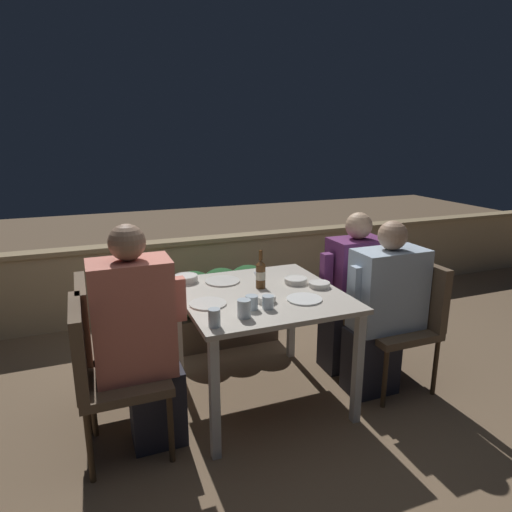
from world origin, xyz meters
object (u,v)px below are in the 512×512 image
chair_left_near (103,366)px  chair_left_far (104,336)px  person_purple_stripe (351,292)px  chair_right_far (374,296)px  person_blue_shirt (382,309)px  person_coral_top (140,340)px  beer_bottle (261,274)px  chair_right_near (407,313)px

chair_left_near → chair_left_far: 0.38m
chair_left_far → chair_left_near: bearing=-94.8°
chair_left_near → person_purple_stripe: bearing=11.4°
chair_right_far → person_blue_shirt: bearing=-118.2°
person_coral_top → person_purple_stripe: bearing=12.9°
chair_right_far → beer_bottle: 1.01m
chair_left_near → person_blue_shirt: (1.78, 0.00, 0.06)m
person_blue_shirt → chair_right_far: size_ratio=1.34×
person_blue_shirt → chair_right_near: bearing=0.0°
chair_left_far → person_purple_stripe: person_purple_stripe is taller
chair_right_near → person_coral_top: bearing=-179.9°
chair_right_near → beer_bottle: 1.06m
person_blue_shirt → beer_bottle: size_ratio=4.69×
person_coral_top → person_blue_shirt: (1.58, 0.00, -0.06)m
chair_left_far → chair_right_far: same height
beer_bottle → person_purple_stripe: bearing=6.1°
chair_left_near → chair_left_far: bearing=85.2°
chair_right_near → chair_left_near: bearing=-179.9°
chair_right_far → person_purple_stripe: person_purple_stripe is taller
chair_left_near → chair_right_near: same height
chair_left_near → chair_right_far: (1.97, 0.36, 0.00)m
person_blue_shirt → person_purple_stripe: 0.35m
person_coral_top → person_blue_shirt: 1.58m
chair_right_near → chair_right_far: (-0.02, 0.35, 0.00)m
person_purple_stripe → beer_bottle: bearing=-173.9°
person_coral_top → person_blue_shirt: bearing=0.1°
chair_left_near → beer_bottle: beer_bottle is taller
person_coral_top → chair_right_near: (1.79, 0.00, -0.11)m
chair_right_far → chair_left_near: bearing=-169.7°
chair_left_far → beer_bottle: (0.99, -0.10, 0.31)m
chair_left_near → beer_bottle: bearing=15.3°
chair_left_near → chair_right_far: bearing=10.3°
chair_left_far → beer_bottle: size_ratio=3.50×
person_blue_shirt → person_purple_stripe: (-0.02, 0.35, 0.01)m
chair_right_near → chair_right_far: same height
chair_left_near → chair_right_near: size_ratio=1.00×
chair_left_near → person_purple_stripe: (1.77, 0.36, 0.06)m
person_purple_stripe → chair_right_near: bearing=-57.6°
person_coral_top → chair_right_near: size_ratio=1.45×
person_purple_stripe → chair_right_far: bearing=0.0°
chair_right_near → person_blue_shirt: 0.21m
chair_right_near → beer_bottle: size_ratio=3.50×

